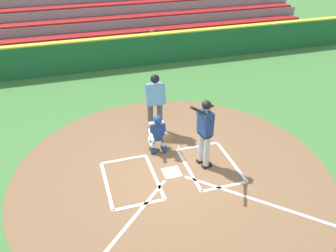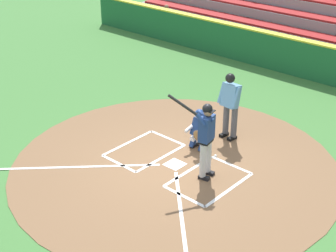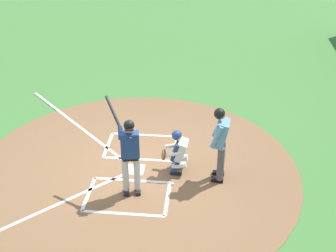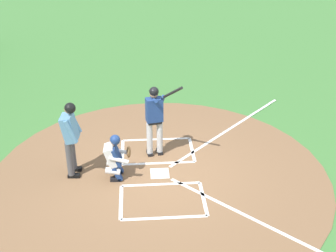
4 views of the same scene
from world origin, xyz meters
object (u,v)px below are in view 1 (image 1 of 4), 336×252
at_px(catcher, 158,133).
at_px(plate_umpire, 155,100).
at_px(batter, 205,129).
at_px(baseball, 179,148).

relative_size(catcher, plate_umpire, 0.61).
bearing_deg(catcher, plate_umpire, -101.08).
height_order(batter, plate_umpire, batter).
distance_m(batter, catcher, 1.43).
bearing_deg(plate_umpire, batter, 110.42).
height_order(batter, catcher, batter).
xyz_separation_m(catcher, plate_umpire, (-0.20, -1.00, 0.49)).
xyz_separation_m(batter, plate_umpire, (0.73, -1.96, -0.02)).
distance_m(batter, baseball, 1.44).
bearing_deg(plate_umpire, catcher, 78.92).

